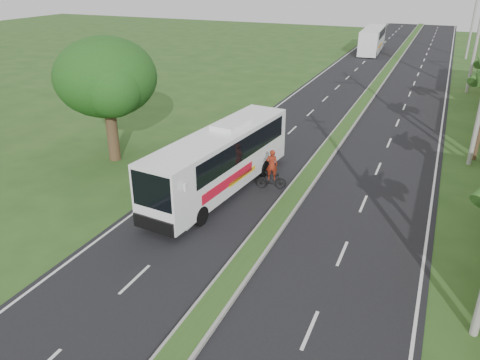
% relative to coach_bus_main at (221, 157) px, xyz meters
% --- Properties ---
extents(ground, '(180.00, 180.00, 0.00)m').
position_rel_coach_bus_main_xyz_m(ground, '(3.82, -8.46, -1.99)').
color(ground, '#294C1C').
rests_on(ground, ground).
extents(road_asphalt, '(14.00, 160.00, 0.02)m').
position_rel_coach_bus_main_xyz_m(road_asphalt, '(3.82, 11.54, -1.98)').
color(road_asphalt, black).
rests_on(road_asphalt, ground).
extents(median_strip, '(1.20, 160.00, 0.18)m').
position_rel_coach_bus_main_xyz_m(median_strip, '(3.82, 11.54, -1.89)').
color(median_strip, gray).
rests_on(median_strip, ground).
extents(lane_edge_left, '(0.12, 160.00, 0.01)m').
position_rel_coach_bus_main_xyz_m(lane_edge_left, '(-2.88, 11.54, -1.99)').
color(lane_edge_left, silver).
rests_on(lane_edge_left, ground).
extents(lane_edge_right, '(0.12, 160.00, 0.01)m').
position_rel_coach_bus_main_xyz_m(lane_edge_right, '(10.52, 11.54, -1.99)').
color(lane_edge_right, silver).
rests_on(lane_edge_right, ground).
extents(shade_tree, '(6.30, 6.00, 7.54)m').
position_rel_coach_bus_main_xyz_m(shade_tree, '(-8.29, 1.56, 3.04)').
color(shade_tree, '#473321').
rests_on(shade_tree, ground).
extents(utility_pole_c, '(1.60, 0.28, 11.00)m').
position_rel_coach_bus_main_xyz_m(utility_pole_c, '(12.32, 29.54, 3.68)').
color(utility_pole_c, gray).
rests_on(utility_pole_c, ground).
extents(utility_pole_d, '(1.60, 0.28, 10.50)m').
position_rel_coach_bus_main_xyz_m(utility_pole_d, '(12.32, 49.54, 3.43)').
color(utility_pole_d, gray).
rests_on(utility_pole_d, ground).
extents(coach_bus_main, '(3.48, 11.37, 3.62)m').
position_rel_coach_bus_main_xyz_m(coach_bus_main, '(0.00, 0.00, 0.00)').
color(coach_bus_main, white).
rests_on(coach_bus_main, ground).
extents(coach_bus_far, '(2.98, 11.51, 3.32)m').
position_rel_coach_bus_main_xyz_m(coach_bus_far, '(-0.16, 50.23, -0.10)').
color(coach_bus_far, white).
rests_on(coach_bus_far, ground).
extents(motorcyclist, '(1.70, 0.94, 2.27)m').
position_rel_coach_bus_main_xyz_m(motorcyclist, '(2.35, 1.38, -1.15)').
color(motorcyclist, black).
rests_on(motorcyclist, ground).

